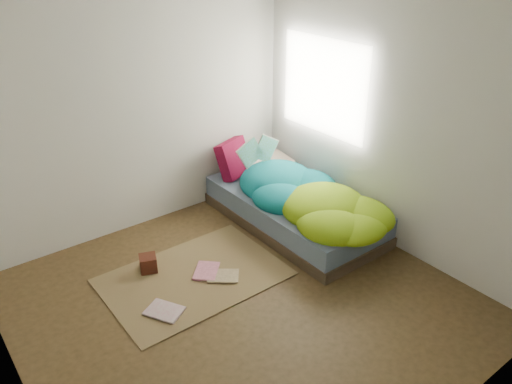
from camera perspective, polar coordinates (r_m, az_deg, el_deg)
ground at (r=4.41m, az=-1.57°, el=-12.44°), size 3.50×3.50×0.00m
room_walls at (r=3.60m, az=-1.80°, el=8.00°), size 3.54×3.54×2.62m
bed at (r=5.41m, az=4.33°, el=-2.07°), size 1.00×2.00×0.34m
duvet at (r=5.11m, az=6.10°, el=0.32°), size 0.96×1.84×0.34m
rug at (r=4.70m, az=-7.09°, el=-9.61°), size 1.60×1.10×0.01m
pillow_floral at (r=5.89m, az=1.55°, el=3.11°), size 0.55×0.36×0.12m
pillow_magenta at (r=5.70m, az=-2.59°, el=3.85°), size 0.44×0.27×0.42m
open_book at (r=5.44m, az=0.28°, el=5.69°), size 0.44×0.12×0.26m
wooden_box at (r=4.81m, az=-12.22°, el=-7.97°), size 0.20×0.20×0.15m
floor_book_a at (r=4.28m, az=-11.24°, el=-14.09°), size 0.34×0.37×0.02m
floor_book_b at (r=4.75m, az=-6.96°, el=-8.89°), size 0.35×0.35×0.03m
floor_book_c at (r=4.58m, az=-3.86°, el=-10.34°), size 0.35×0.33×0.02m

